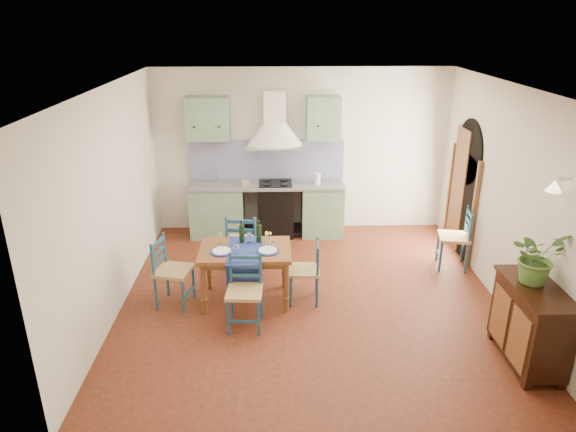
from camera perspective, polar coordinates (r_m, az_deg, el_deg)
The scene contains 13 objects.
floor at distance 7.08m, azimuth 2.48°, elevation -8.96°, with size 5.00×5.00×0.00m, color #47160F.
back_wall at distance 8.75m, azimuth -1.54°, elevation 4.64°, with size 5.00×0.96×2.80m.
right_wall at distance 7.37m, azimuth 22.23°, elevation 2.10°, with size 0.26×5.00×2.80m.
left_wall at distance 6.77m, azimuth -18.93°, elevation 1.47°, with size 0.04×5.00×2.80m, color beige.
ceiling at distance 6.15m, azimuth 2.91°, elevation 14.19°, with size 5.00×5.00×0.01m, color silver.
dining_table at distance 6.72m, azimuth -4.74°, elevation -4.32°, with size 1.19×0.89×1.07m.
chair_near at distance 6.27m, azimuth -4.83°, elevation -8.33°, with size 0.45×0.45×0.91m.
chair_far at distance 7.41m, azimuth -5.01°, elevation -3.11°, with size 0.50×0.50×0.99m.
chair_left at distance 6.86m, azimuth -12.84°, elevation -5.99°, with size 0.52×0.52×0.93m.
chair_right at distance 6.79m, azimuth 2.06°, elevation -6.10°, with size 0.42×0.42×0.85m.
chair_spare at distance 8.05m, azimuth 18.17°, elevation -2.30°, with size 0.51×0.51×0.93m.
sideboard at distance 6.19m, azimuth 25.33°, elevation -10.59°, with size 0.50×1.05×0.94m.
potted_plant at distance 5.96m, azimuth 25.93°, elevation -4.07°, with size 0.53×0.46×0.59m, color #476F2D.
Camera 1 is at (-0.48, -6.08, 3.58)m, focal length 32.00 mm.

